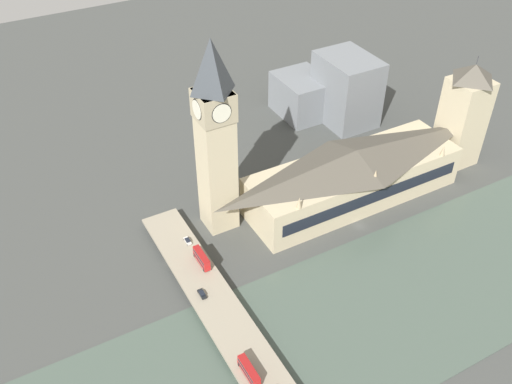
{
  "coord_description": "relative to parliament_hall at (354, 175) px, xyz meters",
  "views": [
    {
      "loc": [
        -134.41,
        123.7,
        158.93
      ],
      "look_at": [
        22.46,
        37.08,
        16.79
      ],
      "focal_mm": 40.0,
      "sensor_mm": 36.0,
      "label": 1
    }
  ],
  "objects": [
    {
      "name": "car_southbound_tail",
      "position": [
        -23.32,
        82.79,
        -7.67
      ],
      "size": [
        4.71,
        1.81,
        1.48
      ],
      "color": "black",
      "rests_on": "road_bridge"
    },
    {
      "name": "car_southbound_mid",
      "position": [
        4.43,
        76.29,
        -7.68
      ],
      "size": [
        4.52,
        1.85,
        1.45
      ],
      "color": "silver",
      "rests_on": "road_bridge"
    },
    {
      "name": "clock_tower",
      "position": [
        13.07,
        58.19,
        30.89
      ],
      "size": [
        13.6,
        13.6,
        81.85
      ],
      "color": "#C1B28E",
      "rests_on": "ground_plane"
    },
    {
      "name": "ground_plane",
      "position": [
        -17.2,
        8.0,
        -12.53
      ],
      "size": [
        600.0,
        600.0,
        0.0
      ],
      "primitive_type": "plane",
      "color": "#424442"
    },
    {
      "name": "road_bridge",
      "position": [
        -56.37,
        79.94,
        -9.21
      ],
      "size": [
        164.68,
        15.13,
        4.14
      ],
      "color": "gray",
      "rests_on": "ground_plane"
    },
    {
      "name": "river_water",
      "position": [
        -56.37,
        8.0,
        -12.38
      ],
      "size": [
        66.34,
        360.0,
        0.3
      ],
      "primitive_type": "cube",
      "color": "#47564C",
      "rests_on": "ground_plane"
    },
    {
      "name": "double_decker_bus_lead",
      "position": [
        -8.82,
        76.16,
        -5.63
      ],
      "size": [
        10.66,
        2.56,
        5.03
      ],
      "color": "red",
      "rests_on": "road_bridge"
    },
    {
      "name": "parliament_hall",
      "position": [
        0.0,
        0.0,
        0.0
      ],
      "size": [
        28.85,
        96.0,
        25.26
      ],
      "color": "#C1B28E",
      "rests_on": "ground_plane"
    },
    {
      "name": "double_decker_bus_mid",
      "position": [
        -60.24,
        83.71,
        -5.85
      ],
      "size": [
        10.96,
        2.56,
        4.63
      ],
      "color": "red",
      "rests_on": "road_bridge"
    },
    {
      "name": "victoria_tower",
      "position": [
        0.06,
        -60.28,
        12.46
      ],
      "size": [
        16.55,
        16.55,
        54.0
      ],
      "color": "#C1B28E",
      "rests_on": "ground_plane"
    },
    {
      "name": "city_block_center",
      "position": [
        72.73,
        -20.07,
        -1.9
      ],
      "size": [
        29.78,
        24.12,
        21.26
      ],
      "color": "slate",
      "rests_on": "ground_plane"
    },
    {
      "name": "city_block_west",
      "position": [
        56.15,
        -36.28,
        5.26
      ],
      "size": [
        32.21,
        24.17,
        35.59
      ],
      "color": "slate",
      "rests_on": "ground_plane"
    }
  ]
}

